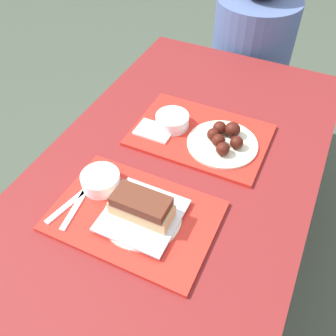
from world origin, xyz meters
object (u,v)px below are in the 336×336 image
(tray_near, at_px, (135,216))
(person_seated_across, at_px, (253,40))
(bowl_coleslaw_far, at_px, (172,120))
(brisket_sandwich_plate, at_px, (142,211))
(tray_far, at_px, (200,135))
(bowl_coleslaw_near, at_px, (101,180))
(wings_plate_far, at_px, (224,139))

(tray_near, bearing_deg, person_seated_across, 90.18)
(bowl_coleslaw_far, bearing_deg, tray_near, -80.55)
(bowl_coleslaw_far, bearing_deg, brisket_sandwich_plate, -76.85)
(brisket_sandwich_plate, bearing_deg, tray_far, 88.12)
(tray_near, xyz_separation_m, bowl_coleslaw_far, (-0.06, 0.39, 0.03))
(tray_near, height_order, person_seated_across, person_seated_across)
(bowl_coleslaw_far, distance_m, person_seated_across, 0.80)
(bowl_coleslaw_near, height_order, wings_plate_far, wings_plate_far)
(wings_plate_far, bearing_deg, person_seated_across, 98.95)
(tray_near, relative_size, brisket_sandwich_plate, 2.06)
(bowl_coleslaw_near, bearing_deg, wings_plate_far, 51.05)
(tray_far, relative_size, brisket_sandwich_plate, 2.06)
(wings_plate_far, height_order, person_seated_across, person_seated_across)
(tray_far, height_order, bowl_coleslaw_far, bowl_coleslaw_far)
(bowl_coleslaw_far, relative_size, wings_plate_far, 0.49)
(tray_near, xyz_separation_m, person_seated_across, (-0.00, 1.18, -0.04))
(tray_far, relative_size, bowl_coleslaw_near, 3.94)
(tray_far, height_order, bowl_coleslaw_near, bowl_coleslaw_near)
(bowl_coleslaw_near, xyz_separation_m, person_seated_across, (0.13, 1.13, -0.07))
(tray_near, height_order, brisket_sandwich_plate, brisket_sandwich_plate)
(tray_far, xyz_separation_m, brisket_sandwich_plate, (-0.01, -0.39, 0.04))
(tray_near, relative_size, bowl_coleslaw_near, 3.94)
(wings_plate_far, bearing_deg, tray_near, -108.31)
(bowl_coleslaw_far, xyz_separation_m, person_seated_across, (0.06, 0.80, -0.07))
(bowl_coleslaw_near, relative_size, person_seated_across, 0.17)
(bowl_coleslaw_near, relative_size, bowl_coleslaw_far, 1.00)
(brisket_sandwich_plate, xyz_separation_m, wings_plate_far, (0.10, 0.37, -0.01))
(tray_near, distance_m, wings_plate_far, 0.39)
(bowl_coleslaw_near, bearing_deg, tray_near, -20.56)
(tray_near, xyz_separation_m, brisket_sandwich_plate, (0.03, 0.00, 0.04))
(brisket_sandwich_plate, bearing_deg, person_seated_across, 91.43)
(tray_far, bearing_deg, brisket_sandwich_plate, -91.88)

